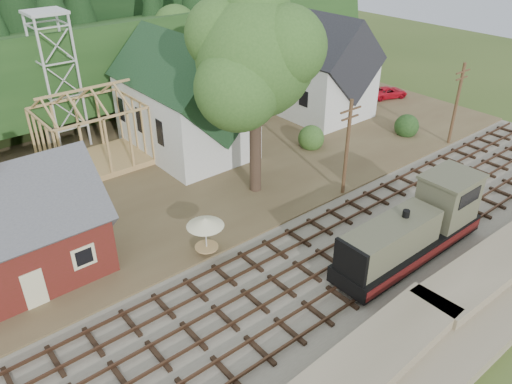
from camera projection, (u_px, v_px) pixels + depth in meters
ground at (329, 262)px, 32.31m from camera, size 140.00×140.00×0.00m
embankment at (446, 338)px, 26.63m from camera, size 64.00×5.00×1.60m
railroad_bed at (330, 261)px, 32.27m from camera, size 64.00×11.00×0.16m
village_flat at (181, 163)px, 44.26m from camera, size 64.00×26.00×0.30m
hillside at (75, 96)px, 60.38m from camera, size 70.00×28.96×12.74m
ridge at (31, 67)px, 71.08m from camera, size 80.00×20.00×12.00m
depot at (8, 236)px, 29.24m from camera, size 10.80×7.41×9.00m
church at (186, 99)px, 43.97m from camera, size 8.40×15.17×13.00m
farmhouse at (318, 71)px, 52.49m from camera, size 8.40×10.80×10.60m
timber_frame at (92, 134)px, 42.08m from camera, size 8.20×6.20×6.99m
lattice_tower at (50, 40)px, 42.70m from camera, size 3.20×3.20×12.12m
big_tree at (256, 66)px, 35.13m from camera, size 10.90×8.40×14.70m
telegraph_pole_near at (347, 147)px, 37.52m from camera, size 2.20×0.28×8.00m
telegraph_pole_far at (457, 103)px, 45.78m from camera, size 2.20×0.28×8.00m
locomotive at (416, 230)px, 31.75m from camera, size 11.92×2.98×4.77m
car_blue at (46, 246)px, 32.32m from camera, size 1.35×3.29×1.11m
car_red at (388, 92)px, 58.61m from camera, size 4.99×3.50×1.26m
patio_set at (205, 224)px, 31.49m from camera, size 2.41×2.41×2.68m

